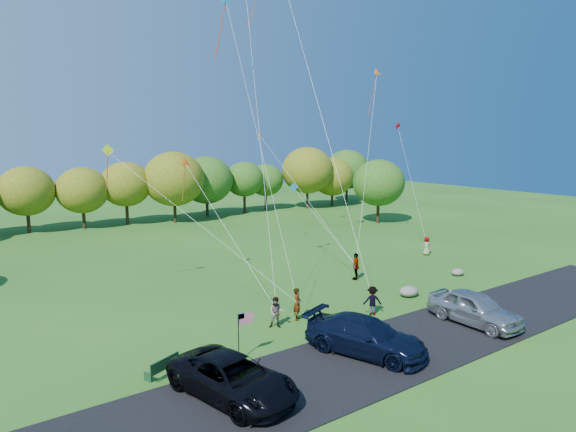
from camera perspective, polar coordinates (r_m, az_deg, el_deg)
name	(u,v)px	position (r m, az deg, el deg)	size (l,w,h in m)	color
ground	(358,320)	(29.49, 7.84, -11.33)	(140.00, 140.00, 0.00)	#245618
asphalt_lane	(414,342)	(26.95, 13.88, -13.46)	(44.00, 6.00, 0.06)	black
treeline	(133,185)	(59.25, -16.82, 3.28)	(75.49, 27.83, 8.76)	#352513
minivan_dark	(233,378)	(21.04, -6.17, -17.42)	(2.64, 5.73, 1.59)	black
minivan_navy	(366,336)	(24.87, 8.62, -13.05)	(2.38, 5.85, 1.70)	black
minivan_silver	(475,308)	(29.93, 20.04, -9.58)	(2.11, 5.23, 1.78)	#9FA3AA
flyer_a	(297,304)	(28.92, 1.05, -9.74)	(0.67, 0.44, 1.83)	#4C4C59
flyer_b	(276,312)	(27.83, -1.29, -10.67)	(0.82, 0.64, 1.68)	#4C4C59
flyer_c	(372,301)	(30.08, 9.35, -9.27)	(1.08, 0.62, 1.68)	#4C4C59
flyer_d	(356,266)	(36.99, 7.55, -5.56)	(1.13, 0.47, 1.93)	#4C4C59
flyer_e	(427,246)	(45.63, 15.14, -3.24)	(0.77, 0.50, 1.58)	#4C4C59
park_bench	(164,367)	(23.22, -13.58, -16.00)	(1.60, 0.89, 0.91)	#13361B
trash_barrel	(200,362)	(23.44, -9.73, -15.70)	(0.61, 0.61, 0.92)	#0E34D4
flag_assembly	(243,325)	(23.87, -5.04, -11.99)	(0.84, 0.54, 2.25)	black
boulder_near	(409,291)	(33.96, 13.29, -8.15)	(1.35, 1.06, 0.68)	gray
boulder_far	(458,272)	(39.85, 18.32, -5.94)	(0.99, 0.82, 0.51)	gray
kites_aloft	(266,24)	(40.13, -2.44, 20.57)	(25.83, 9.73, 20.76)	#F9581B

